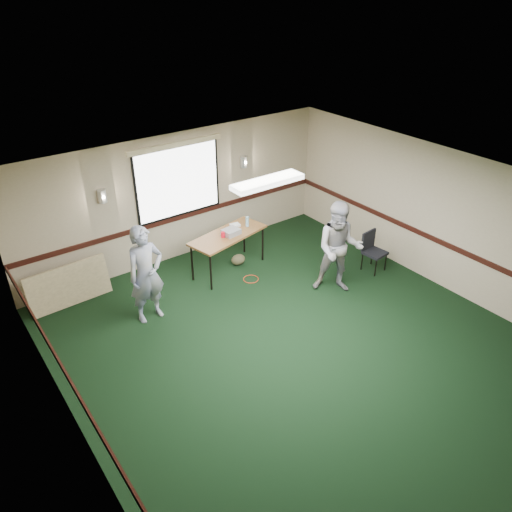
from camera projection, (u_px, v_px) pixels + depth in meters
ground at (303, 351)px, 8.19m from camera, size 8.00×8.00×0.00m
room_shell at (229, 219)px, 8.88m from camera, size 8.00×8.02×8.00m
folding_table at (228, 237)px, 10.03m from camera, size 1.77×1.01×0.83m
projector at (231, 232)px, 9.96m from camera, size 0.36×0.32×0.11m
game_console at (235, 225)px, 10.29m from camera, size 0.21×0.18×0.05m
red_cup at (223, 235)px, 9.85m from camera, size 0.08×0.08×0.11m
water_bottle at (247, 222)px, 10.25m from camera, size 0.06×0.06×0.22m
duffel_bag at (238, 260)px, 10.54m from camera, size 0.36×0.30×0.22m
cable_coil at (251, 279)px, 10.07m from camera, size 0.37×0.37×0.02m
folded_table at (69, 285)px, 9.18m from camera, size 1.52×0.29×0.77m
conference_chair at (372, 248)px, 10.21m from camera, size 0.45×0.46×0.83m
person_left at (146, 274)px, 8.55m from camera, size 0.68×0.47×1.80m
person_right at (339, 248)px, 9.32m from camera, size 1.12×1.11×1.83m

